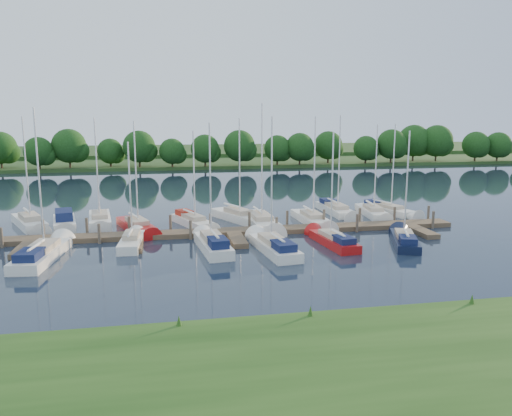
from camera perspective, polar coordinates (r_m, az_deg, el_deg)
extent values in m
plane|color=#181F30|center=(35.26, -0.93, -5.97)|extent=(260.00, 260.00, 0.00)
cube|color=#1C4112|center=(20.68, 6.93, -17.71)|extent=(90.00, 10.00, 0.50)
cube|color=#4A3D2A|center=(42.86, -2.74, -2.72)|extent=(40.00, 2.00, 0.40)
cube|color=#4A3D2A|center=(40.89, -24.98, -4.36)|extent=(1.20, 4.00, 0.40)
cube|color=#4A3D2A|center=(39.64, -13.69, -4.11)|extent=(1.20, 4.00, 0.40)
cube|color=#4A3D2A|center=(39.97, -2.14, -3.69)|extent=(1.20, 4.00, 0.40)
cube|color=#4A3D2A|center=(41.86, 8.77, -3.16)|extent=(1.20, 4.00, 0.40)
cube|color=#4A3D2A|center=(45.11, 18.41, -2.59)|extent=(1.20, 4.00, 0.40)
cylinder|color=#473D33|center=(44.76, -23.13, -2.47)|extent=(0.24, 0.24, 2.00)
cylinder|color=#473D33|center=(44.13, -18.75, -2.36)|extent=(0.24, 0.24, 2.00)
cylinder|color=#473D33|center=(43.76, -14.26, -2.23)|extent=(0.24, 0.24, 2.00)
cylinder|color=#473D33|center=(43.66, -9.74, -2.08)|extent=(0.24, 0.24, 2.00)
cylinder|color=#473D33|center=(43.83, -5.22, -1.92)|extent=(0.24, 0.24, 2.00)
cylinder|color=#473D33|center=(44.28, -0.76, -1.75)|extent=(0.24, 0.24, 2.00)
cylinder|color=#473D33|center=(44.98, 3.58, -1.57)|extent=(0.24, 0.24, 2.00)
cylinder|color=#473D33|center=(45.94, 7.76, -1.40)|extent=(0.24, 0.24, 2.00)
cylinder|color=#473D33|center=(47.13, 11.75, -1.22)|extent=(0.24, 0.24, 2.00)
cylinder|color=#473D33|center=(48.54, 15.53, -1.05)|extent=(0.24, 0.24, 2.00)
cylinder|color=#473D33|center=(50.14, 19.08, -0.88)|extent=(0.24, 0.24, 2.00)
cylinder|color=#473D33|center=(42.93, -27.06, -3.31)|extent=(0.24, 0.24, 2.00)
cylinder|color=#473D33|center=(41.44, -17.47, -3.10)|extent=(0.24, 0.24, 2.00)
cylinder|color=#473D33|center=(41.17, -7.47, -2.78)|extent=(0.24, 0.24, 2.00)
cylinder|color=#473D33|center=(42.15, 2.36, -2.39)|extent=(0.24, 0.24, 2.00)
cylinder|color=#473D33|center=(44.30, 11.48, -1.96)|extent=(0.24, 0.24, 2.00)
cylinder|color=#473D33|center=(47.45, 19.57, -1.54)|extent=(0.24, 0.24, 2.00)
cube|color=#253E18|center=(108.91, -7.62, 5.31)|extent=(180.00, 30.00, 0.60)
cube|color=#325625|center=(133.78, -8.21, 6.42)|extent=(220.00, 40.00, 1.40)
cylinder|color=#38281C|center=(98.28, -26.65, 4.30)|extent=(0.36, 0.36, 2.52)
sphere|color=#173C10|center=(98.05, -26.80, 6.08)|extent=(5.88, 5.88, 5.88)
sphere|color=#173C10|center=(97.96, -26.01, 5.65)|extent=(4.20, 4.20, 4.20)
cylinder|color=#38281C|center=(97.21, -23.16, 4.48)|extent=(0.36, 0.36, 2.41)
sphere|color=#173C10|center=(96.98, -23.28, 6.21)|extent=(5.63, 5.63, 5.63)
sphere|color=#173C10|center=(96.98, -22.52, 5.78)|extent=(4.02, 4.02, 4.02)
cylinder|color=#38281C|center=(95.51, -19.52, 4.52)|extent=(0.36, 0.36, 2.07)
sphere|color=#173C10|center=(95.30, -19.61, 6.04)|extent=(4.84, 4.84, 4.84)
sphere|color=#173C10|center=(95.39, -18.95, 5.67)|extent=(3.46, 3.46, 3.46)
cylinder|color=#38281C|center=(96.44, -15.63, 4.91)|extent=(0.36, 0.36, 2.48)
sphere|color=#173C10|center=(96.21, -15.72, 6.71)|extent=(5.79, 5.79, 5.79)
sphere|color=#173C10|center=(96.36, -14.94, 6.26)|extent=(4.14, 4.14, 4.14)
cylinder|color=#38281C|center=(94.78, -13.13, 4.80)|extent=(0.36, 0.36, 2.03)
sphere|color=#173C10|center=(94.58, -13.19, 6.29)|extent=(4.73, 4.73, 4.73)
sphere|color=#173C10|center=(94.79, -12.55, 5.91)|extent=(3.38, 3.38, 3.38)
cylinder|color=#38281C|center=(96.79, -8.82, 5.18)|extent=(0.36, 0.36, 2.41)
sphere|color=#173C10|center=(96.57, -8.87, 6.92)|extent=(5.63, 5.63, 5.63)
sphere|color=#173C10|center=(96.86, -8.14, 6.47)|extent=(4.02, 4.02, 4.02)
cylinder|color=#38281C|center=(94.44, -4.74, 5.05)|extent=(0.36, 0.36, 2.15)
sphere|color=#173C10|center=(94.22, -4.76, 6.65)|extent=(5.02, 5.02, 5.02)
sphere|color=#173C10|center=(94.59, -4.11, 6.23)|extent=(3.59, 3.59, 3.59)
cylinder|color=#38281C|center=(97.33, -1.96, 5.23)|extent=(0.36, 0.36, 2.11)
sphere|color=#173C10|center=(97.13, -1.97, 6.75)|extent=(4.92, 4.92, 4.92)
sphere|color=#173C10|center=(97.54, -1.37, 6.35)|extent=(3.52, 3.52, 3.52)
cylinder|color=#38281C|center=(96.12, 1.48, 5.17)|extent=(0.36, 0.36, 2.12)
sphere|color=#173C10|center=(95.91, 1.49, 6.71)|extent=(4.94, 4.94, 4.94)
sphere|color=#173C10|center=(96.38, 2.08, 6.30)|extent=(3.53, 3.53, 3.53)
cylinder|color=#38281C|center=(98.59, 4.79, 5.31)|extent=(0.36, 0.36, 2.27)
sphere|color=#173C10|center=(98.38, 4.81, 6.92)|extent=(5.29, 5.29, 5.29)
sphere|color=#173C10|center=(98.93, 5.41, 6.49)|extent=(3.78, 3.78, 3.78)
cylinder|color=#38281C|center=(101.46, 7.89, 5.55)|extent=(0.36, 0.36, 2.80)
sphere|color=#173C10|center=(101.23, 7.94, 7.48)|extent=(6.53, 6.53, 6.53)
sphere|color=#173C10|center=(101.92, 8.64, 6.95)|extent=(4.66, 4.66, 4.66)
cylinder|color=#38281C|center=(102.24, 11.62, 5.29)|extent=(0.36, 0.36, 2.14)
sphere|color=#173C10|center=(102.05, 11.67, 6.75)|extent=(5.00, 5.00, 5.00)
sphere|color=#173C10|center=(102.69, 12.17, 6.35)|extent=(3.57, 3.57, 3.57)
cylinder|color=#38281C|center=(105.12, 14.40, 5.35)|extent=(0.36, 0.36, 2.29)
sphere|color=#173C10|center=(104.92, 14.47, 6.87)|extent=(5.34, 5.34, 5.34)
sphere|color=#173C10|center=(105.64, 14.97, 6.46)|extent=(3.81, 3.81, 3.81)
cylinder|color=#38281C|center=(108.71, 17.86, 5.45)|extent=(0.36, 0.36, 2.72)
sphere|color=#173C10|center=(108.50, 17.96, 7.19)|extent=(6.34, 6.34, 6.34)
sphere|color=#173C10|center=(109.38, 18.51, 6.71)|extent=(4.53, 4.53, 4.53)
cylinder|color=#38281C|center=(109.99, 20.49, 5.28)|extent=(0.36, 0.36, 2.45)
sphere|color=#173C10|center=(109.79, 20.59, 6.83)|extent=(5.73, 5.73, 5.73)
sphere|color=#173C10|center=(110.64, 21.06, 6.40)|extent=(4.09, 4.09, 4.09)
cylinder|color=#38281C|center=(114.85, 22.59, 5.37)|extent=(0.36, 0.36, 2.60)
sphere|color=#173C10|center=(114.65, 22.71, 6.95)|extent=(6.08, 6.08, 6.08)
sphere|color=#173C10|center=(115.58, 23.17, 6.51)|extent=(4.34, 4.34, 4.34)
cylinder|color=#38281C|center=(120.40, 25.46, 5.21)|extent=(0.36, 0.36, 1.98)
sphere|color=#173C10|center=(120.24, 25.55, 6.35)|extent=(4.62, 4.62, 4.62)
sphere|color=#173C10|center=(121.03, 25.85, 6.03)|extent=(3.30, 3.30, 3.30)
cube|color=white|center=(50.19, -24.47, -1.77)|extent=(4.56, 6.96, 1.23)
cone|color=white|center=(46.92, -23.67, -2.51)|extent=(1.86, 2.56, 0.95)
cube|color=tan|center=(49.71, -24.46, -0.94)|extent=(2.57, 3.37, 0.56)
cylinder|color=silver|center=(48.76, -24.78, 4.09)|extent=(0.12, 0.12, 9.17)
cylinder|color=silver|center=(50.62, -24.73, -0.25)|extent=(1.37, 2.82, 0.10)
cylinder|color=white|center=(50.62, -24.73, -0.25)|extent=(1.32, 2.55, 0.20)
cube|color=white|center=(49.07, -21.03, -1.78)|extent=(2.88, 5.82, 1.06)
cone|color=white|center=(46.34, -20.97, -2.47)|extent=(1.23, 1.82, 0.92)
cube|color=#121C42|center=(48.90, -21.10, -0.80)|extent=(2.04, 3.29, 0.96)
cube|color=white|center=(49.58, -17.40, -1.44)|extent=(2.77, 6.99, 1.06)
cone|color=white|center=(46.26, -17.33, -2.27)|extent=(1.25, 2.48, 0.95)
cube|color=tan|center=(49.12, -17.44, -0.75)|extent=(1.81, 3.22, 0.48)
cylinder|color=silver|center=(48.15, -17.72, 4.36)|extent=(0.12, 0.12, 9.17)
cylinder|color=silver|center=(50.05, -17.48, -0.10)|extent=(0.50, 3.05, 0.10)
cylinder|color=white|center=(50.05, -17.48, -0.10)|extent=(0.55, 2.72, 0.20)
cube|color=#AB0F10|center=(45.66, -13.53, -2.25)|extent=(3.92, 6.83, 1.07)
cone|color=#AB0F10|center=(42.58, -12.26, -3.11)|extent=(1.63, 2.48, 0.92)
cube|color=tan|center=(45.21, -13.45, -1.49)|extent=(2.29, 3.26, 0.49)
cylinder|color=silver|center=(44.22, -13.56, 3.90)|extent=(0.12, 0.12, 8.90)
cylinder|color=silver|center=(46.07, -13.82, -0.79)|extent=(1.08, 2.83, 0.10)
cylinder|color=white|center=(46.07, -13.82, -0.79)|extent=(1.06, 2.56, 0.20)
cube|color=white|center=(46.52, -7.29, -1.80)|extent=(3.81, 6.13, 1.05)
cone|color=white|center=(43.93, -5.60, -2.50)|extent=(1.56, 2.24, 0.83)
cube|color=tan|center=(46.12, -7.15, -1.06)|extent=(2.17, 2.95, 0.48)
cube|color=maroon|center=(47.84, -8.19, -0.55)|extent=(1.76, 2.09, 0.53)
cylinder|color=silver|center=(45.25, -7.10, 3.68)|extent=(0.12, 0.12, 8.02)
cylinder|color=silver|center=(46.84, -7.64, -0.42)|extent=(1.11, 2.51, 0.10)
cylinder|color=white|center=(46.84, -7.64, -0.42)|extent=(1.09, 2.27, 0.20)
cube|color=white|center=(48.49, -2.30, -1.22)|extent=(4.55, 6.83, 1.21)
cone|color=white|center=(45.81, 0.02, -1.91)|extent=(1.85, 2.51, 0.93)
cube|color=tan|center=(48.06, -2.09, -0.37)|extent=(2.56, 3.31, 0.55)
cylinder|color=silver|center=(47.16, -1.89, 4.75)|extent=(0.12, 0.12, 9.01)
cylinder|color=silver|center=(48.80, -2.75, 0.31)|extent=(1.38, 2.75, 0.10)
cylinder|color=white|center=(48.80, -2.75, 0.31)|extent=(1.33, 2.50, 0.20)
cube|color=white|center=(46.49, 0.42, -1.72)|extent=(2.58, 7.81, 1.12)
cone|color=white|center=(42.87, 1.69, -2.78)|extent=(1.22, 2.75, 1.08)
cube|color=tan|center=(45.98, 0.54, -0.95)|extent=(1.81, 3.55, 0.51)
cylinder|color=silver|center=(44.88, 0.68, 5.28)|extent=(0.12, 0.12, 10.39)
cylinder|color=silver|center=(47.00, 0.20, -0.19)|extent=(0.29, 3.46, 0.10)
cylinder|color=white|center=(47.00, 0.20, -0.19)|extent=(0.37, 3.09, 0.20)
cube|color=white|center=(47.84, 6.28, -1.44)|extent=(2.25, 6.95, 1.04)
cone|color=white|center=(44.70, 7.75, -2.32)|extent=(1.07, 2.45, 0.96)
cube|color=tan|center=(47.39, 6.43, -0.75)|extent=(1.59, 3.16, 0.47)
cylinder|color=silver|center=(46.41, 6.69, 4.62)|extent=(0.12, 0.12, 9.28)
cylinder|color=silver|center=(48.28, 6.03, -0.08)|extent=(0.25, 3.09, 0.10)
cylinder|color=white|center=(48.28, 6.03, -0.08)|extent=(0.33, 2.75, 0.20)
cube|color=white|center=(52.68, 9.03, -0.40)|extent=(2.21, 7.03, 1.03)
cone|color=white|center=(49.53, 10.51, -1.14)|extent=(1.06, 2.47, 0.97)
cube|color=tan|center=(52.24, 9.19, 0.23)|extent=(1.58, 3.19, 0.47)
cube|color=#121C42|center=(54.33, 8.29, 0.75)|extent=(1.44, 2.14, 0.52)
cylinder|color=silver|center=(51.31, 9.48, 5.17)|extent=(0.12, 0.12, 9.40)
cylinder|color=silver|center=(53.13, 8.78, 0.82)|extent=(0.22, 3.13, 0.10)
cylinder|color=white|center=(53.13, 8.78, 0.82)|extent=(0.30, 2.79, 0.20)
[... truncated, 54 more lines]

